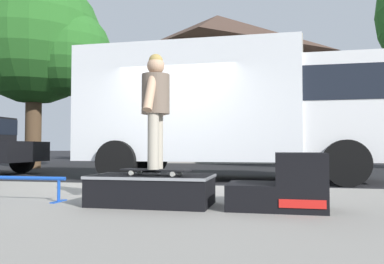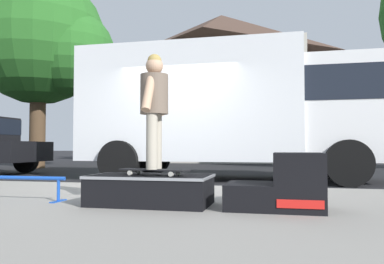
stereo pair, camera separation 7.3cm
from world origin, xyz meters
name	(u,v)px [view 2 (the right image)]	position (x,y,z in m)	size (l,w,h in m)	color
ground_plane	(163,188)	(0.00, 0.00, 0.00)	(140.00, 140.00, 0.00)	black
sidewalk_slab	(82,211)	(0.00, -3.00, 0.06)	(50.00, 5.00, 0.12)	gray
skate_box	(151,189)	(0.71, -2.78, 0.30)	(1.32, 0.72, 0.33)	black
kicker_ramp	(283,186)	(2.13, -2.78, 0.36)	(0.97, 0.66, 0.58)	black
grind_rail	(4,181)	(-1.15, -2.78, 0.34)	(1.62, 0.28, 0.29)	blue
skateboard	(154,170)	(0.76, -2.82, 0.50)	(0.80, 0.34, 0.07)	black
skater_kid	(154,101)	(0.76, -2.82, 1.26)	(0.31, 0.65, 1.26)	#B7AD99
box_truck	(234,107)	(1.05, 2.20, 1.70)	(6.91, 2.63, 3.05)	white
street_tree_neighbour	(46,43)	(-6.25, 5.66, 4.57)	(5.26, 4.78, 7.12)	brown
house_behind	(221,86)	(-1.17, 15.07, 4.24)	(9.54, 8.23, 8.40)	beige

